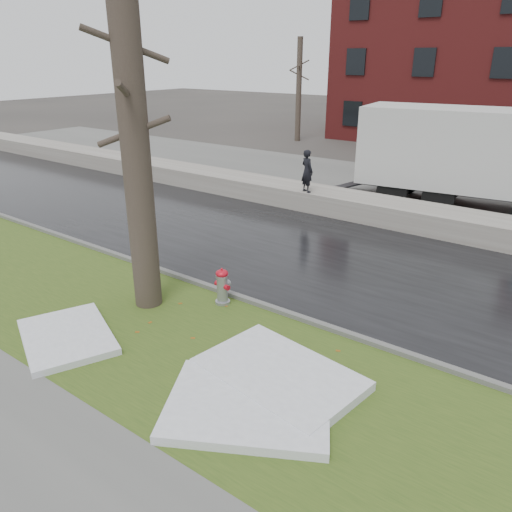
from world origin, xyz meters
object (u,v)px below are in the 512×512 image
Objects in this scene: tree at (134,136)px; fire_hydrant at (222,285)px; box_truck at (473,157)px; worker at (307,171)px.

fire_hydrant is at bearing 36.28° from tree.
box_truck reaches higher than fire_hydrant.
box_truck is 7.20× the size of worker.
tree reaches higher than worker.
tree reaches higher than fire_hydrant.
tree is 4.94× the size of worker.
fire_hydrant is 0.57× the size of worker.
fire_hydrant is at bearing 129.78° from worker.
tree is 0.69× the size of box_truck.
box_truck is at bearing -116.58° from worker.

